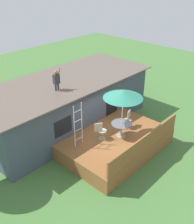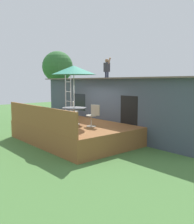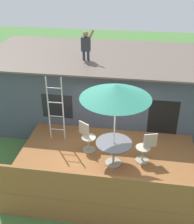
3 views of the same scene
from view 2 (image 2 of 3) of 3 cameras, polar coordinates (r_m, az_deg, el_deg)
name	(u,v)px [view 2 (image 2 of 3)]	position (r m, az deg, el deg)	size (l,w,h in m)	color
ground_plane	(77,141)	(11.46, -4.67, -6.52)	(40.00, 40.00, 0.00)	#477538
house	(131,105)	(13.61, 7.68, 1.69)	(10.50, 4.50, 2.85)	#424C5B
deck	(77,132)	(11.37, -4.69, -4.56)	(5.46, 3.85, 0.80)	brown
deck_railing	(38,117)	(10.27, -13.28, -1.16)	(5.36, 0.08, 0.90)	brown
patio_table	(74,111)	(10.87, -5.22, 0.17)	(1.04, 1.04, 0.74)	#A59E8C
patio_umbrella	(74,70)	(10.81, -5.32, 9.48)	(1.90, 1.90, 2.54)	silver
step_ladder	(68,96)	(13.03, -6.58, 3.55)	(0.52, 0.04, 2.20)	silver
person_figure	(107,67)	(13.88, 2.27, 10.23)	(0.47, 0.20, 1.11)	#33384C
patio_chair_left	(73,111)	(11.94, -5.39, 0.15)	(0.57, 0.46, 0.92)	#A59E8C
patio_chair_right	(93,116)	(10.34, -0.98, -0.87)	(0.61, 0.44, 0.92)	#A59E8C
backyard_tree	(58,67)	(18.53, -8.96, 10.06)	(2.20, 2.20, 4.84)	brown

